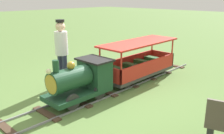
# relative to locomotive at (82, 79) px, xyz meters

# --- Properties ---
(ground_plane) EXTENTS (60.00, 60.00, 0.00)m
(ground_plane) POSITION_rel_locomotive_xyz_m (0.00, -0.92, -0.48)
(ground_plane) COLOR #608442
(track) EXTENTS (0.78, 6.05, 0.04)m
(track) POSITION_rel_locomotive_xyz_m (0.00, -1.02, -0.46)
(track) COLOR gray
(track) RESTS_ON ground_plane
(locomotive) EXTENTS (0.74, 1.45, 0.96)m
(locomotive) POSITION_rel_locomotive_xyz_m (0.00, 0.00, 0.00)
(locomotive) COLOR #1E472D
(locomotive) RESTS_ON ground_plane
(passenger_car) EXTENTS (0.84, 2.35, 0.97)m
(passenger_car) POSITION_rel_locomotive_xyz_m (0.00, -1.92, -0.06)
(passenger_car) COLOR #3F3F3F
(passenger_car) RESTS_ON ground_plane
(conductor_person) EXTENTS (0.30, 0.30, 1.62)m
(conductor_person) POSITION_rel_locomotive_xyz_m (0.98, -0.22, 0.48)
(conductor_person) COLOR #282D47
(conductor_person) RESTS_ON ground_plane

